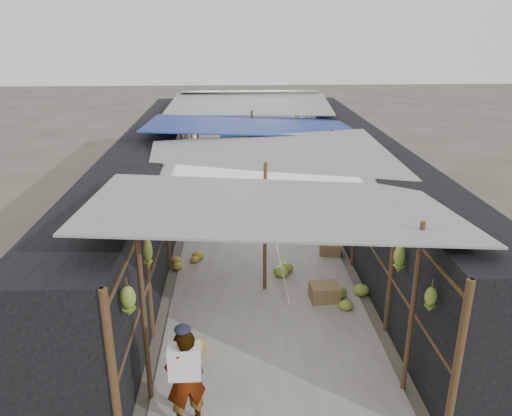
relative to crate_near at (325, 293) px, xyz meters
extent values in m
plane|color=#6B6356|center=(-1.11, -2.52, -0.16)|extent=(80.00, 80.00, 0.00)
cube|color=#9E998E|center=(-1.11, 3.98, -0.15)|extent=(3.60, 16.00, 0.02)
cube|color=black|center=(-3.81, 3.98, 0.99)|extent=(1.40, 15.00, 2.30)
cube|color=black|center=(1.59, 3.98, 0.99)|extent=(1.40, 15.00, 2.30)
cube|color=#8A6546|center=(0.00, 0.00, 0.00)|extent=(0.56, 0.46, 0.32)
cube|color=#8A6546|center=(0.49, 2.02, -0.02)|extent=(0.54, 0.46, 0.29)
cube|color=#8A6546|center=(-1.96, 6.09, -0.01)|extent=(0.54, 0.48, 0.30)
cylinder|color=black|center=(0.41, 7.65, -0.08)|extent=(0.56, 0.56, 0.17)
imported|color=white|center=(-2.36, -3.02, 0.55)|extent=(0.61, 0.50, 1.43)
imported|color=#224AAA|center=(-2.32, 5.58, 0.62)|extent=(0.86, 0.73, 1.56)
imported|color=#4C4742|center=(0.59, 4.41, 0.32)|extent=(0.36, 0.62, 0.96)
cylinder|color=brown|center=(-2.91, -2.52, 1.14)|extent=(0.07, 0.07, 2.60)
cylinder|color=brown|center=(0.69, -2.52, 1.14)|extent=(0.07, 0.07, 2.60)
cylinder|color=brown|center=(-1.11, 0.48, 1.14)|extent=(0.07, 0.07, 2.60)
cylinder|color=brown|center=(-2.91, 3.48, 1.14)|extent=(0.07, 0.07, 2.60)
cylinder|color=brown|center=(0.69, 3.48, 1.14)|extent=(0.07, 0.07, 2.60)
cylinder|color=brown|center=(-1.11, 6.48, 1.14)|extent=(0.07, 0.07, 2.60)
cylinder|color=brown|center=(-2.91, 9.48, 1.14)|extent=(0.07, 0.07, 2.60)
cylinder|color=brown|center=(0.69, 9.48, 1.14)|extent=(0.07, 0.07, 2.60)
cube|color=gray|center=(-1.11, -1.52, 2.34)|extent=(5.21, 3.19, 0.52)
cube|color=gray|center=(-0.91, 1.68, 2.19)|extent=(5.23, 3.73, 0.50)
cube|color=navy|center=(-1.21, 4.98, 2.29)|extent=(5.40, 3.60, 0.41)
cube|color=gray|center=(-1.11, 8.28, 2.39)|extent=(5.37, 3.66, 0.27)
cube|color=gray|center=(-1.01, 10.68, 2.49)|extent=(5.00, 1.99, 0.24)
cylinder|color=brown|center=(-3.11, 3.98, 1.89)|extent=(0.06, 15.00, 0.06)
cylinder|color=brown|center=(0.89, 3.98, 1.89)|extent=(0.06, 15.00, 0.06)
cylinder|color=gray|center=(-1.11, 3.98, 1.89)|extent=(0.02, 15.00, 0.02)
cube|color=#A02E18|center=(-0.39, 2.57, 1.59)|extent=(0.50, 0.03, 0.60)
cube|color=navy|center=(-1.76, 7.60, 1.59)|extent=(0.65, 0.03, 0.60)
cube|color=white|center=(-0.46, 7.44, 1.61)|extent=(0.60, 0.03, 0.55)
cube|color=#1831A1|center=(-0.77, 2.08, 1.56)|extent=(0.55, 0.03, 0.65)
ellipsoid|color=olive|center=(-2.99, -2.96, 1.65)|extent=(0.19, 0.16, 0.41)
ellipsoid|color=olive|center=(-2.99, -1.49, 1.59)|extent=(0.15, 0.13, 0.50)
ellipsoid|color=olive|center=(-2.99, 0.53, 1.57)|extent=(0.20, 0.17, 0.55)
ellipsoid|color=olive|center=(-2.99, 1.62, 1.61)|extent=(0.16, 0.14, 0.41)
ellipsoid|color=#B08E2D|center=(-2.99, 3.13, 1.36)|extent=(0.16, 0.14, 0.58)
ellipsoid|color=#B08E2D|center=(-2.99, 4.57, 1.44)|extent=(0.14, 0.12, 0.42)
ellipsoid|color=olive|center=(-2.99, 6.12, 1.44)|extent=(0.19, 0.16, 0.46)
ellipsoid|color=#B08E2D|center=(-2.99, 7.56, 1.62)|extent=(0.16, 0.13, 0.52)
ellipsoid|color=#B08E2D|center=(-2.99, 9.40, 1.55)|extent=(0.18, 0.15, 0.41)
ellipsoid|color=olive|center=(-2.99, 10.95, 1.60)|extent=(0.15, 0.13, 0.37)
ellipsoid|color=olive|center=(0.77, -2.85, 1.50)|extent=(0.16, 0.14, 0.35)
ellipsoid|color=olive|center=(0.77, -1.63, 1.48)|extent=(0.18, 0.16, 0.44)
ellipsoid|color=olive|center=(0.77, 0.58, 1.61)|extent=(0.18, 0.15, 0.54)
ellipsoid|color=olive|center=(0.77, 1.55, 1.51)|extent=(0.16, 0.14, 0.53)
ellipsoid|color=olive|center=(0.77, 3.50, 1.53)|extent=(0.14, 0.12, 0.43)
ellipsoid|color=olive|center=(0.77, 4.67, 1.39)|extent=(0.18, 0.15, 0.57)
ellipsoid|color=#B08E2D|center=(0.77, 6.42, 1.46)|extent=(0.15, 0.12, 0.54)
ellipsoid|color=olive|center=(0.77, 7.49, 1.57)|extent=(0.15, 0.13, 0.44)
ellipsoid|color=#B08E2D|center=(0.77, 9.23, 1.51)|extent=(0.19, 0.16, 0.44)
ellipsoid|color=olive|center=(0.77, 11.18, 1.59)|extent=(0.20, 0.17, 0.49)
ellipsoid|color=#B08E2D|center=(-2.70, 5.72, -0.02)|extent=(0.56, 0.47, 0.28)
ellipsoid|color=olive|center=(-0.76, 1.13, -0.02)|extent=(0.57, 0.48, 0.28)
ellipsoid|color=#B08E2D|center=(-2.60, -1.49, -0.02)|extent=(0.58, 0.50, 0.29)
ellipsoid|color=#B08E2D|center=(-2.80, 1.66, 0.01)|extent=(0.69, 0.59, 0.35)
ellipsoid|color=olive|center=(-2.78, 7.92, 0.00)|extent=(0.66, 0.56, 0.33)
ellipsoid|color=olive|center=(0.59, 7.98, -0.04)|extent=(0.49, 0.42, 0.25)
ellipsoid|color=olive|center=(0.46, 5.14, -0.04)|extent=(0.48, 0.41, 0.24)
ellipsoid|color=olive|center=(0.59, -0.15, 0.00)|extent=(0.63, 0.54, 0.32)
ellipsoid|color=olive|center=(0.53, 2.93, -0.03)|extent=(0.55, 0.46, 0.27)
ellipsoid|color=olive|center=(-1.72, 3.71, -0.01)|extent=(0.62, 0.53, 0.31)
camera|label=1|loc=(-1.72, -8.27, 4.75)|focal=35.00mm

